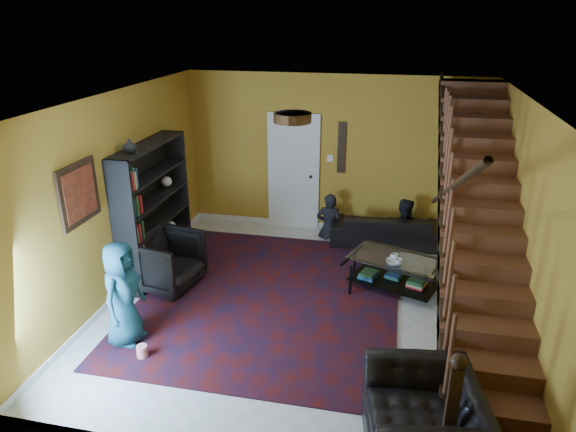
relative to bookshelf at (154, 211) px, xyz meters
name	(u,v)px	position (x,y,z in m)	size (l,w,h in m)	color
floor	(304,305)	(2.40, -0.60, -0.96)	(5.50, 5.50, 0.00)	beige
room	(239,252)	(1.07, 0.73, -0.91)	(5.50, 5.50, 5.50)	#BA8E29
staircase	(480,224)	(4.53, -0.60, 0.43)	(0.95, 5.02, 3.18)	brown
bookshelf	(154,211)	(0.00, 0.00, 0.00)	(0.35, 1.80, 2.00)	black
door	(294,174)	(1.70, 2.12, 0.06)	(0.82, 0.05, 2.05)	silver
framed_picture	(79,194)	(-0.17, -1.50, 0.79)	(0.04, 0.74, 0.74)	maroon
wall_hanging	(342,148)	(2.55, 2.13, 0.59)	(0.14, 0.03, 0.90)	black
ceiling_fixture	(292,117)	(2.40, -1.40, 1.78)	(0.40, 0.40, 0.10)	#3F2814
rug	(270,297)	(1.90, -0.50, -0.95)	(3.54, 4.05, 0.02)	#3F0D0B
sofa	(386,229)	(3.42, 1.70, -0.69)	(1.87, 0.73, 0.55)	black
armchair_left	(166,261)	(0.35, -0.49, -0.55)	(0.88, 0.91, 0.82)	black
armchair_right	(423,420)	(3.90, -2.85, -0.60)	(1.12, 0.98, 0.73)	black
person_adult_a	(329,228)	(2.43, 1.75, -0.78)	(0.46, 0.30, 1.27)	black
person_adult_b	(402,234)	(3.70, 1.75, -0.78)	(0.62, 0.48, 1.27)	black
person_child	(122,294)	(0.45, -1.85, -0.30)	(0.65, 0.42, 1.33)	#1A4F63
coffee_table	(395,271)	(3.60, 0.14, -0.68)	(1.45, 1.14, 0.48)	black
cup_a	(394,257)	(3.58, 0.10, -0.44)	(0.11, 0.11, 0.09)	#999999
cup_b	(398,262)	(3.64, -0.06, -0.44)	(0.09, 0.09, 0.09)	#999999
bowl	(394,262)	(3.58, -0.04, -0.45)	(0.23, 0.23, 0.06)	#999999
vase	(129,146)	(0.00, -0.50, 1.13)	(0.18, 0.18, 0.19)	#999999
popcorn_bucket	(142,351)	(0.78, -2.12, -0.87)	(0.13, 0.13, 0.14)	red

